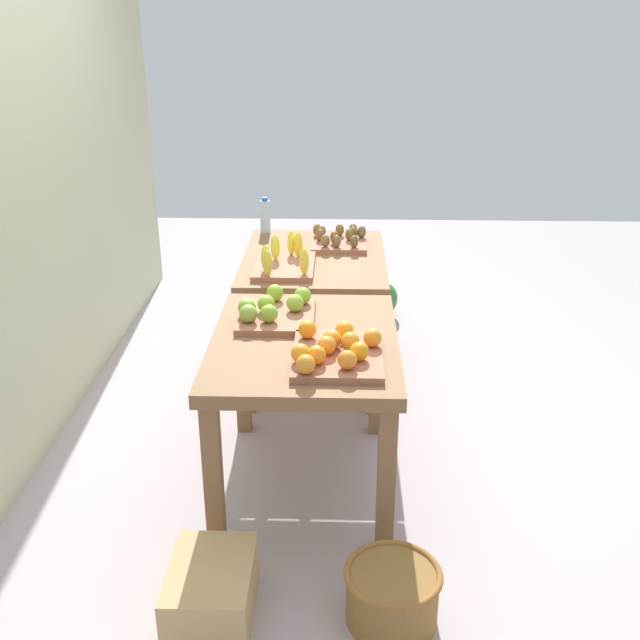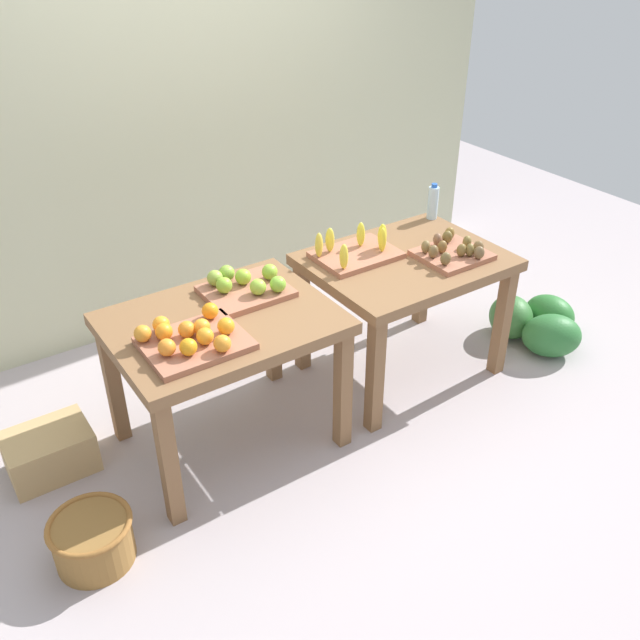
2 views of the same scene
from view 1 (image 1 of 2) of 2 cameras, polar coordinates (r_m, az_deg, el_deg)
name	(u,v)px [view 1 (image 1 of 2)]	position (r m, az deg, el deg)	size (l,w,h in m)	color
ground_plane	(311,420)	(4.05, -0.72, -7.60)	(8.00, 8.00, 0.00)	#B1A4A9
back_wall	(17,134)	(3.83, -22.02, 12.96)	(4.40, 0.12, 3.00)	beige
display_table_left	(305,361)	(3.26, -1.18, -3.11)	(1.04, 0.80, 0.74)	brown
display_table_right	(314,274)	(4.29, -0.45, 3.52)	(1.04, 0.80, 0.74)	brown
orange_bin	(335,351)	(3.00, 1.16, -2.35)	(0.46, 0.37, 0.11)	#A6664D
apple_bin	(275,310)	(3.40, -3.46, 0.73)	(0.40, 0.36, 0.11)	#A6664D
banana_crate	(284,262)	(4.03, -2.74, 4.40)	(0.45, 0.32, 0.17)	#A6664D
kiwi_bin	(339,240)	(4.43, 1.44, 6.12)	(0.36, 0.33, 0.10)	#A6664D
water_bottle	(265,216)	(4.70, -4.18, 7.88)	(0.06, 0.06, 0.22)	silver
watermelon_pile	(355,298)	(5.31, 2.67, 1.69)	(0.59, 0.70, 0.27)	#2C702F
wicker_basket	(392,594)	(2.86, 5.50, -20.03)	(0.35, 0.35, 0.22)	olive
cardboard_produce_box	(211,591)	(2.90, -8.25, -19.72)	(0.40, 0.30, 0.22)	tan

